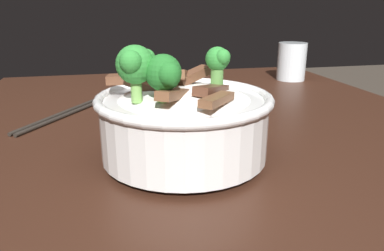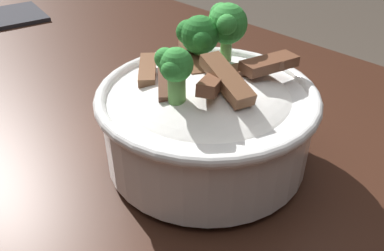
# 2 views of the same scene
# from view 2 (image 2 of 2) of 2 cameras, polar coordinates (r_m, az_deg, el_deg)

# --- Properties ---
(dining_table) EXTENTS (1.57, 0.88, 0.78)m
(dining_table) POSITION_cam_2_polar(r_m,az_deg,el_deg) (0.56, -12.00, -11.21)
(dining_table) COLOR #381E14
(dining_table) RESTS_ON ground
(rice_bowl) EXTENTS (0.22, 0.22, 0.15)m
(rice_bowl) POSITION_cam_2_polar(r_m,az_deg,el_deg) (0.40, 2.17, 1.85)
(rice_bowl) COLOR white
(rice_bowl) RESTS_ON dining_table
(folded_napkin) EXTENTS (0.16, 0.14, 0.01)m
(folded_napkin) POSITION_cam_2_polar(r_m,az_deg,el_deg) (0.94, -24.52, 14.38)
(folded_napkin) COLOR #28282D
(folded_napkin) RESTS_ON dining_table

